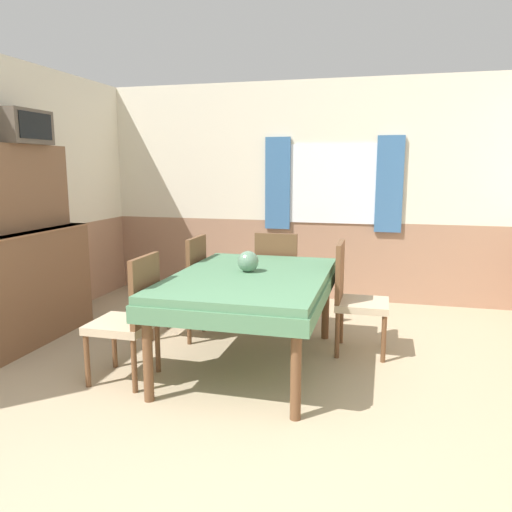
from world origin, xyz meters
TOP-DOWN VIEW (x-y plane):
  - wall_back at (0.01, 4.19)m, footprint 5.36×0.10m
  - wall_left at (-2.51, 2.09)m, footprint 0.05×4.57m
  - dining_table at (-0.09, 1.92)m, footprint 1.21×1.78m
  - chair_left_far at (-0.87, 2.44)m, footprint 0.44×0.44m
  - chair_left_near at (-0.87, 1.41)m, footprint 0.44×0.44m
  - chair_head_window at (-0.09, 2.99)m, footprint 0.44×0.44m
  - chair_right_far at (0.69, 2.44)m, footprint 0.44×0.44m
  - sideboard at (-2.25, 1.98)m, footprint 0.46×1.40m
  - tv at (-2.23, 2.08)m, footprint 0.29×0.51m
  - vase at (-0.13, 2.01)m, footprint 0.17×0.17m

SIDE VIEW (x-z plane):
  - chair_left_far at x=-0.87m, z-range 0.03..0.99m
  - chair_left_near at x=-0.87m, z-range 0.03..0.99m
  - chair_head_window at x=-0.09m, z-range 0.03..0.99m
  - chair_right_far at x=0.69m, z-range 0.03..0.99m
  - dining_table at x=-0.09m, z-range 0.28..1.03m
  - sideboard at x=-2.25m, z-range -0.14..1.66m
  - vase at x=-0.13m, z-range 0.76..0.93m
  - wall_left at x=-2.51m, z-range 0.00..2.60m
  - wall_back at x=0.01m, z-range 0.00..2.60m
  - tv at x=-2.23m, z-range 1.80..2.10m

